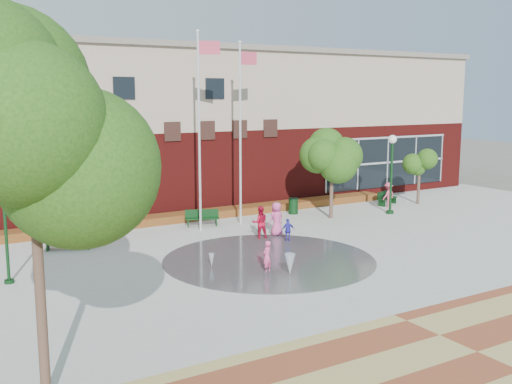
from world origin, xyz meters
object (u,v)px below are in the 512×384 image
flagpole_left (200,121)px  bench_left (68,242)px  flagpole_right (241,123)px  tree_big_left (30,133)px  child_splash (267,257)px  trash_can (293,206)px

flagpole_left → bench_left: (-6.35, -0.25, -4.93)m
flagpole_left → bench_left: flagpole_left is taller
flagpole_right → tree_big_left: bearing=-139.7°
tree_big_left → child_splash: 11.78m
child_splash → flagpole_left: bearing=-123.5°
flagpole_right → tree_big_left: 18.24m
flagpole_right → trash_can: 5.93m
bench_left → tree_big_left: size_ratio=0.26×
tree_big_left → child_splash: bearing=31.8°
trash_can → flagpole_left: bearing=-169.3°
bench_left → tree_big_left: 14.25m
flagpole_right → bench_left: size_ratio=4.35×
flagpole_right → child_splash: size_ratio=7.57×
flagpole_right → bench_left: (-8.80, -0.71, -4.74)m
bench_left → child_splash: bearing=-32.4°
bench_left → flagpole_left: bearing=22.4°
flagpole_right → tree_big_left: size_ratio=1.13×
flagpole_right → trash_can: flagpole_right is taller
trash_can → child_splash: 11.02m
flagpole_left → trash_can: flagpole_left is taller
flagpole_right → child_splash: flagpole_right is taller
flagpole_left → tree_big_left: flagpole_left is taller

